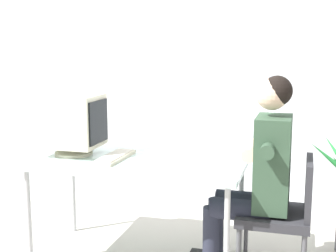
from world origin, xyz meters
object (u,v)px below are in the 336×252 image
Objects in this scene: keyboard at (115,157)px; desk at (138,166)px; crt_monitor at (73,122)px; person_seated at (258,169)px; office_chair at (284,209)px.

desk is at bearing 10.03° from keyboard.
desk is 0.58m from crt_monitor.
person_seated reaches higher than crt_monitor.
crt_monitor reaches higher than keyboard.
keyboard is at bearing -178.68° from office_chair.
office_chair is (1.17, 0.03, -0.28)m from keyboard.
desk is 1.03m from office_chair.
crt_monitor is at bearing 177.53° from desk.
office_chair is 0.60× the size of person_seated.
person_seated reaches higher than office_chair.
desk is 1.85× the size of office_chair.
person_seated is (1.00, 0.03, -0.02)m from keyboard.
person_seated is at bearing -0.15° from desk.
crt_monitor is 0.54× the size of office_chair.
desk is 0.84m from person_seated.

